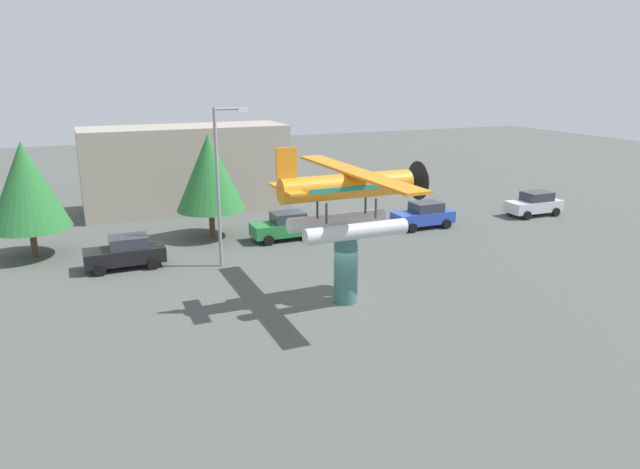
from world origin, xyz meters
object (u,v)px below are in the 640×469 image
at_px(car_near_black, 126,252).
at_px(tree_east, 209,172).
at_px(storefront_building, 186,168).
at_px(car_mid_green, 285,226).
at_px(display_pedestal, 346,268).
at_px(car_distant_silver, 534,204).
at_px(tree_west, 26,185).
at_px(streetlight_primary, 221,177).
at_px(car_far_blue, 424,215).
at_px(floatplane_monument, 349,197).

relative_size(car_near_black, tree_east, 0.63).
bearing_deg(car_near_black, storefront_building, -114.39).
bearing_deg(car_mid_green, display_pedestal, 84.73).
xyz_separation_m(car_near_black, car_distant_silver, (28.99, 0.63, 0.00)).
bearing_deg(tree_west, display_pedestal, -44.41).
height_order(car_distant_silver, tree_west, tree_west).
height_order(car_mid_green, car_distant_silver, same).
bearing_deg(car_distant_silver, streetlight_primary, 5.66).
bearing_deg(car_mid_green, tree_west, -9.02).
xyz_separation_m(car_distant_silver, tree_east, (-23.28, 3.59, 3.33)).
bearing_deg(tree_east, car_far_blue, -13.66).
xyz_separation_m(storefront_building, tree_east, (-0.14, -8.68, 1.02)).
distance_m(display_pedestal, floatplane_monument, 3.31).
distance_m(car_mid_green, storefront_building, 12.01).
relative_size(car_mid_green, storefront_building, 0.28).
distance_m(car_near_black, car_mid_green, 10.01).
distance_m(floatplane_monument, tree_west, 19.00).
bearing_deg(streetlight_primary, tree_west, 148.66).
bearing_deg(storefront_building, streetlight_primary, -93.37).
height_order(car_mid_green, tree_west, tree_west).
distance_m(car_far_blue, storefront_building, 18.36).
bearing_deg(tree_west, floatplane_monument, -44.13).
height_order(floatplane_monument, streetlight_primary, streetlight_primary).
distance_m(car_near_black, streetlight_primary, 6.65).
xyz_separation_m(car_near_black, storefront_building, (5.85, 12.91, 2.30)).
height_order(storefront_building, tree_east, tree_east).
bearing_deg(storefront_building, display_pedestal, -82.27).
distance_m(car_mid_green, car_distant_silver, 19.18).
height_order(tree_west, tree_east, tree_west).
height_order(car_near_black, car_far_blue, same).
height_order(car_near_black, storefront_building, storefront_building).
xyz_separation_m(car_far_blue, streetlight_primary, (-14.53, -2.62, 4.03)).
height_order(floatplane_monument, car_distant_silver, floatplane_monument).
height_order(display_pedestal, car_far_blue, display_pedestal).
relative_size(car_near_black, car_far_blue, 1.00).
height_order(car_mid_green, tree_east, tree_east).
bearing_deg(car_distant_silver, floatplane_monument, 25.90).
xyz_separation_m(car_distant_silver, tree_west, (-33.65, 3.49, 3.29)).
xyz_separation_m(display_pedestal, storefront_building, (-2.98, 22.00, 1.54)).
bearing_deg(car_far_blue, car_mid_green, -5.62).
xyz_separation_m(car_mid_green, car_distant_silver, (19.15, -1.19, 0.00)).
xyz_separation_m(display_pedestal, tree_west, (-13.49, 13.22, 2.53)).
xyz_separation_m(floatplane_monument, car_far_blue, (10.55, 9.96, -4.07)).
relative_size(car_near_black, tree_west, 0.63).
relative_size(car_far_blue, tree_west, 0.63).
bearing_deg(tree_east, car_distant_silver, -8.78).
distance_m(floatplane_monument, car_mid_green, 11.68).
bearing_deg(streetlight_primary, storefront_building, 86.63).
relative_size(floatplane_monument, streetlight_primary, 1.22).
height_order(floatplane_monument, car_near_black, floatplane_monument).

